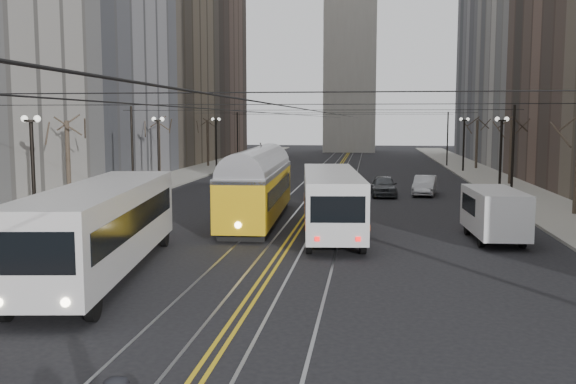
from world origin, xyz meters
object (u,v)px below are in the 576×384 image
(transit_bus, at_px, (102,231))
(sedan_grey, at_px, (384,186))
(rear_bus, at_px, (331,203))
(cargo_van, at_px, (494,215))
(streetcar, at_px, (258,193))
(sedan_silver, at_px, (425,185))

(transit_bus, height_order, sedan_grey, transit_bus)
(rear_bus, relative_size, sedan_grey, 2.60)
(rear_bus, height_order, cargo_van, rear_bus)
(transit_bus, bearing_deg, rear_bus, 43.45)
(streetcar, height_order, cargo_van, streetcar)
(streetcar, distance_m, rear_bus, 5.55)
(sedan_silver, bearing_deg, sedan_grey, -152.68)
(sedan_silver, bearing_deg, cargo_van, -75.59)
(streetcar, height_order, rear_bus, streetcar)
(rear_bus, bearing_deg, transit_bus, -135.03)
(sedan_grey, bearing_deg, transit_bus, -114.21)
(streetcar, bearing_deg, sedan_grey, 58.53)
(streetcar, relative_size, rear_bus, 1.14)
(sedan_grey, relative_size, sedan_silver, 1.03)
(streetcar, height_order, sedan_grey, streetcar)
(transit_bus, bearing_deg, cargo_van, 21.84)
(transit_bus, bearing_deg, sedan_silver, 55.49)
(transit_bus, distance_m, sedan_silver, 30.32)
(transit_bus, relative_size, rear_bus, 1.11)
(cargo_van, bearing_deg, streetcar, 157.24)
(sedan_grey, bearing_deg, streetcar, -121.10)
(streetcar, bearing_deg, transit_bus, -107.01)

